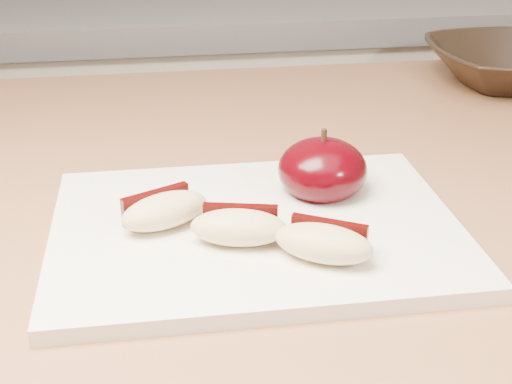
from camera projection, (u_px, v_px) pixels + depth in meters
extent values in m
cube|color=silver|center=(211.00, 232.00, 1.44)|extent=(2.40, 0.60, 0.90)
cube|color=#986242|center=(274.00, 193.00, 0.63)|extent=(1.64, 0.64, 0.04)
cube|color=white|center=(256.00, 230.00, 0.52)|extent=(0.29, 0.22, 0.01)
ellipsoid|color=black|center=(322.00, 170.00, 0.56)|extent=(0.07, 0.07, 0.05)
cylinder|color=black|center=(324.00, 135.00, 0.54)|extent=(0.00, 0.00, 0.01)
ellipsoid|color=#CEB282|center=(165.00, 211.00, 0.51)|extent=(0.07, 0.06, 0.02)
cube|color=black|center=(156.00, 205.00, 0.52)|extent=(0.05, 0.03, 0.02)
ellipsoid|color=#CEB282|center=(239.00, 228.00, 0.49)|extent=(0.07, 0.05, 0.02)
cube|color=black|center=(240.00, 219.00, 0.50)|extent=(0.05, 0.02, 0.02)
ellipsoid|color=#CEB282|center=(324.00, 243.00, 0.47)|extent=(0.07, 0.06, 0.02)
cube|color=black|center=(329.00, 235.00, 0.48)|extent=(0.05, 0.03, 0.02)
imported|color=black|center=(510.00, 64.00, 0.84)|extent=(0.19, 0.19, 0.05)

